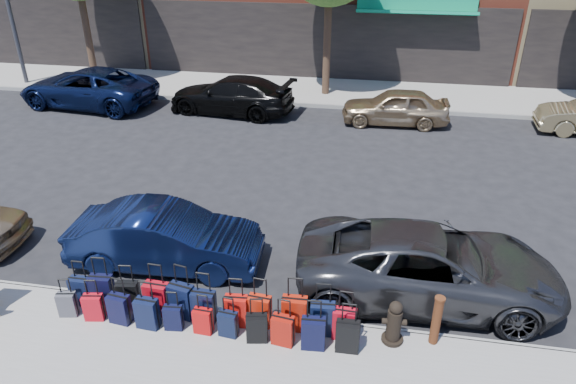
% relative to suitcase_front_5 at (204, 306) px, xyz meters
% --- Properties ---
extents(ground, '(120.00, 120.00, 0.00)m').
position_rel_suitcase_front_5_xyz_m(ground, '(0.07, 4.84, -0.47)').
color(ground, black).
rests_on(ground, ground).
extents(sidewalk_far, '(60.00, 4.00, 0.15)m').
position_rel_suitcase_front_5_xyz_m(sidewalk_far, '(0.07, 14.84, -0.39)').
color(sidewalk_far, gray).
rests_on(sidewalk_far, ground).
extents(curb_near, '(60.00, 0.08, 0.15)m').
position_rel_suitcase_front_5_xyz_m(curb_near, '(0.07, 0.36, -0.39)').
color(curb_near, gray).
rests_on(curb_near, ground).
extents(curb_far, '(60.00, 0.08, 0.15)m').
position_rel_suitcase_front_5_xyz_m(curb_far, '(0.07, 12.82, -0.39)').
color(curb_far, gray).
rests_on(curb_far, ground).
extents(suitcase_front_0, '(0.39, 0.22, 0.93)m').
position_rel_suitcase_front_5_xyz_m(suitcase_front_0, '(-2.41, 0.05, -0.02)').
color(suitcase_front_0, black).
rests_on(suitcase_front_0, sidewalk_near).
extents(suitcase_front_1, '(0.44, 0.27, 1.02)m').
position_rel_suitcase_front_5_xyz_m(suitcase_front_1, '(-2.00, 0.09, 0.00)').
color(suitcase_front_1, black).
rests_on(suitcase_front_1, sidewalk_near).
extents(suitcase_front_2, '(0.41, 0.27, 0.94)m').
position_rel_suitcase_front_5_xyz_m(suitcase_front_2, '(-1.47, 0.07, -0.02)').
color(suitcase_front_2, black).
rests_on(suitcase_front_2, sidewalk_near).
extents(suitcase_front_3, '(0.45, 0.26, 1.05)m').
position_rel_suitcase_front_5_xyz_m(suitcase_front_3, '(-0.90, 0.04, 0.01)').
color(suitcase_front_3, maroon).
rests_on(suitcase_front_3, sidewalk_near).
extents(suitcase_front_4, '(0.48, 0.33, 1.07)m').
position_rel_suitcase_front_5_xyz_m(suitcase_front_4, '(-0.44, 0.06, 0.02)').
color(suitcase_front_4, black).
rests_on(suitcase_front_4, sidewalk_near).
extents(suitcase_front_5, '(0.42, 0.24, 1.01)m').
position_rel_suitcase_front_5_xyz_m(suitcase_front_5, '(0.00, 0.00, 0.00)').
color(suitcase_front_5, black).
rests_on(suitcase_front_5, sidewalk_near).
extents(suitcase_front_6, '(0.41, 0.25, 0.96)m').
position_rel_suitcase_front_5_xyz_m(suitcase_front_6, '(0.60, 0.01, -0.01)').
color(suitcase_front_6, '#B3120B').
rests_on(suitcase_front_6, sidewalk_near).
extents(suitcase_front_7, '(0.42, 0.26, 0.96)m').
position_rel_suitcase_front_5_xyz_m(suitcase_front_7, '(1.00, 0.08, -0.01)').
color(suitcase_front_7, '#AA1D0B').
rests_on(suitcase_front_7, sidewalk_near).
extents(suitcase_front_8, '(0.44, 0.25, 1.05)m').
position_rel_suitcase_front_5_xyz_m(suitcase_front_8, '(1.63, 0.09, 0.01)').
color(suitcase_front_8, '#9B190A').
rests_on(suitcase_front_8, sidewalk_near).
extents(suitcase_front_9, '(0.44, 0.27, 1.01)m').
position_rel_suitcase_front_5_xyz_m(suitcase_front_9, '(2.12, 0.06, 0.00)').
color(suitcase_front_9, black).
rests_on(suitcase_front_9, sidewalk_near).
extents(suitcase_front_10, '(0.40, 0.23, 0.95)m').
position_rel_suitcase_front_5_xyz_m(suitcase_front_10, '(2.50, 0.01, -0.02)').
color(suitcase_front_10, '#AA0B1A').
rests_on(suitcase_front_10, sidewalk_near).
extents(suitcase_back_0, '(0.35, 0.24, 0.77)m').
position_rel_suitcase_front_5_xyz_m(suitcase_back_0, '(-2.50, -0.29, -0.08)').
color(suitcase_back_0, '#414247').
rests_on(suitcase_back_0, sidewalk_near).
extents(suitcase_back_1, '(0.37, 0.25, 0.82)m').
position_rel_suitcase_front_5_xyz_m(suitcase_back_1, '(-1.97, -0.30, -0.06)').
color(suitcase_back_1, '#B40B18').
rests_on(suitcase_back_1, sidewalk_near).
extents(suitcase_back_2, '(0.41, 0.27, 0.91)m').
position_rel_suitcase_front_5_xyz_m(suitcase_back_2, '(-1.47, -0.29, -0.03)').
color(suitcase_back_2, black).
rests_on(suitcase_back_2, sidewalk_near).
extents(suitcase_back_3, '(0.41, 0.25, 0.93)m').
position_rel_suitcase_front_5_xyz_m(suitcase_back_3, '(-0.93, -0.32, -0.02)').
color(suitcase_back_3, black).
rests_on(suitcase_back_3, sidewalk_near).
extents(suitcase_back_4, '(0.34, 0.22, 0.76)m').
position_rel_suitcase_front_5_xyz_m(suitcase_back_4, '(-0.47, -0.29, -0.08)').
color(suitcase_back_4, black).
rests_on(suitcase_back_4, sidewalk_near).
extents(suitcase_back_5, '(0.33, 0.20, 0.77)m').
position_rel_suitcase_front_5_xyz_m(suitcase_back_5, '(0.07, -0.28, -0.08)').
color(suitcase_back_5, '#B00B0B').
rests_on(suitcase_back_5, sidewalk_near).
extents(suitcase_back_6, '(0.34, 0.22, 0.77)m').
position_rel_suitcase_front_5_xyz_m(suitcase_back_6, '(0.52, -0.28, -0.07)').
color(suitcase_back_6, black).
rests_on(suitcase_back_6, sidewalk_near).
extents(suitcase_back_7, '(0.39, 0.27, 0.85)m').
position_rel_suitcase_front_5_xyz_m(suitcase_back_7, '(1.04, -0.31, -0.05)').
color(suitcase_back_7, black).
rests_on(suitcase_back_7, sidewalk_near).
extents(suitcase_back_8, '(0.40, 0.27, 0.89)m').
position_rel_suitcase_front_5_xyz_m(suitcase_back_8, '(1.49, -0.30, -0.04)').
color(suitcase_back_8, maroon).
rests_on(suitcase_back_8, sidewalk_near).
extents(suitcase_back_9, '(0.41, 0.26, 0.94)m').
position_rel_suitcase_front_5_xyz_m(suitcase_back_9, '(2.01, -0.31, -0.02)').
color(suitcase_back_9, black).
rests_on(suitcase_back_9, sidewalk_near).
extents(suitcase_back_10, '(0.39, 0.23, 0.93)m').
position_rel_suitcase_front_5_xyz_m(suitcase_back_10, '(2.58, -0.27, -0.03)').
color(suitcase_back_10, black).
rests_on(suitcase_back_10, sidewalk_near).
extents(fire_hydrant, '(0.42, 0.37, 0.83)m').
position_rel_suitcase_front_5_xyz_m(fire_hydrant, '(3.33, 0.08, 0.07)').
color(fire_hydrant, black).
rests_on(fire_hydrant, sidewalk_near).
extents(bollard, '(0.18, 0.18, 0.96)m').
position_rel_suitcase_front_5_xyz_m(bollard, '(4.02, 0.17, 0.18)').
color(bollard, '#38190C').
rests_on(bollard, sidewalk_near).
extents(car_near_1, '(4.09, 1.64, 1.32)m').
position_rel_suitcase_front_5_xyz_m(car_near_1, '(-1.40, 1.73, 0.20)').
color(car_near_1, '#0D183D').
rests_on(car_near_1, ground).
extents(car_near_2, '(5.11, 2.47, 1.40)m').
position_rel_suitcase_front_5_xyz_m(car_near_2, '(3.98, 1.66, 0.24)').
color(car_near_2, '#37373A').
rests_on(car_near_2, ground).
extents(car_far_0, '(5.66, 3.08, 1.51)m').
position_rel_suitcase_front_5_xyz_m(car_far_0, '(-8.60, 11.45, 0.29)').
color(car_far_0, '#0C1637').
rests_on(car_far_0, ground).
extents(car_far_1, '(5.03, 2.55, 1.40)m').
position_rel_suitcase_front_5_xyz_m(car_far_1, '(-2.76, 11.64, 0.23)').
color(car_far_1, black).
rests_on(car_far_1, ground).
extents(car_far_2, '(3.86, 1.66, 1.30)m').
position_rel_suitcase_front_5_xyz_m(car_far_2, '(3.42, 11.48, 0.18)').
color(car_far_2, tan).
rests_on(car_far_2, ground).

